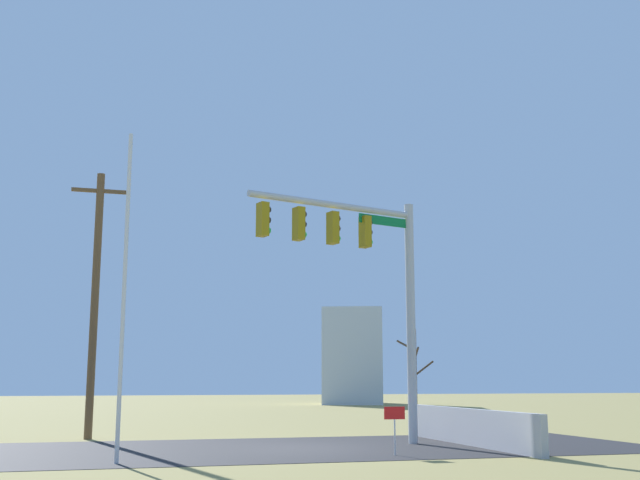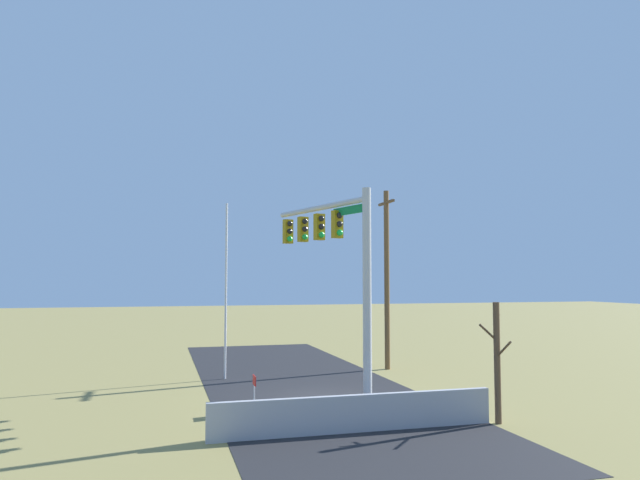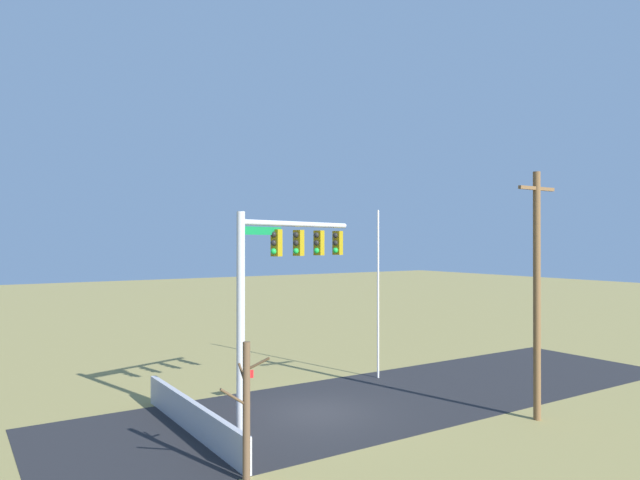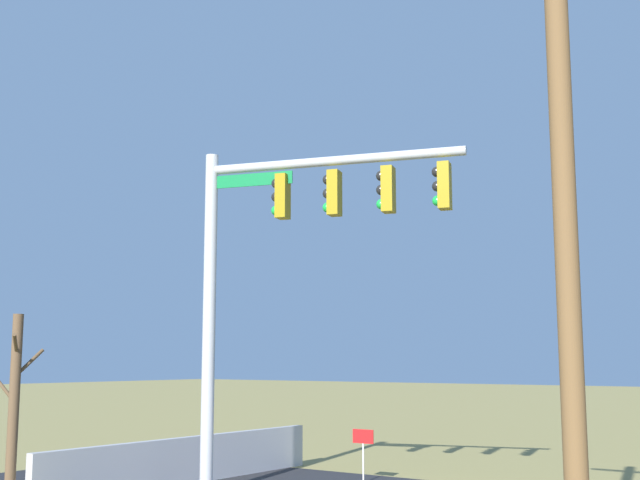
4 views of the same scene
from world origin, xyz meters
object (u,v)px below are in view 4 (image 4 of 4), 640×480
(utility_pole, at_px, (564,197))
(open_sign, at_px, (363,443))
(bare_tree, at_px, (14,408))
(signal_mast, at_px, (284,245))

(utility_pole, bearing_deg, open_sign, -45.68)
(bare_tree, height_order, open_sign, bare_tree)
(utility_pole, relative_size, open_sign, 7.27)
(bare_tree, relative_size, open_sign, 3.03)
(utility_pole, xyz_separation_m, open_sign, (7.65, -7.83, -3.70))
(utility_pole, relative_size, bare_tree, 2.40)
(signal_mast, bearing_deg, bare_tree, 52.27)
(signal_mast, xyz_separation_m, utility_pole, (-7.82, 5.02, -0.66))
(utility_pole, height_order, open_sign, utility_pole)
(open_sign, bearing_deg, utility_pole, 134.32)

